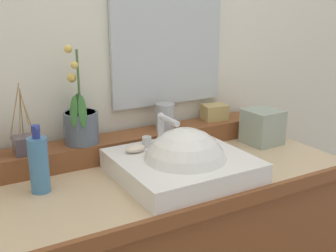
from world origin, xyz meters
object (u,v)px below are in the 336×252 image
at_px(sink_basin, 184,169).
at_px(reed_diffuser, 25,144).
at_px(tissue_box, 262,127).
at_px(tumbler_cup, 165,116).
at_px(lotion_bottle, 39,164).
at_px(potted_plant, 81,123).
at_px(soap_bar, 135,149).
at_px(trinket_box, 215,112).

height_order(sink_basin, reed_diffuser, reed_diffuser).
bearing_deg(reed_diffuser, sink_basin, -32.20).
height_order(reed_diffuser, tissue_box, reed_diffuser).
relative_size(tumbler_cup, lotion_bottle, 0.48).
relative_size(potted_plant, reed_diffuser, 1.45).
bearing_deg(tumbler_cup, lotion_bottle, -162.43).
distance_m(soap_bar, lotion_bottle, 0.31).
height_order(sink_basin, potted_plant, potted_plant).
relative_size(sink_basin, trinket_box, 4.23).
relative_size(soap_bar, reed_diffuser, 0.30).
xyz_separation_m(tumbler_cup, reed_diffuser, (-0.52, -0.01, -0.02)).
relative_size(sink_basin, reed_diffuser, 1.77).
distance_m(sink_basin, reed_diffuser, 0.52).
bearing_deg(soap_bar, tumbler_cup, 38.72).
distance_m(sink_basin, tissue_box, 0.47).
height_order(sink_basin, soap_bar, sink_basin).
bearing_deg(trinket_box, reed_diffuser, -168.23).
xyz_separation_m(sink_basin, tissue_box, (0.45, 0.13, 0.04)).
height_order(tumbler_cup, trinket_box, tumbler_cup).
bearing_deg(tumbler_cup, potted_plant, -179.46).
bearing_deg(tumbler_cup, tissue_box, -23.63).
bearing_deg(sink_basin, tissue_box, 16.29).
relative_size(tumbler_cup, trinket_box, 1.01).
bearing_deg(sink_basin, soap_bar, 132.81).
height_order(potted_plant, trinket_box, potted_plant).
bearing_deg(sink_basin, tumbler_cup, 72.04).
height_order(sink_basin, tissue_box, sink_basin).
distance_m(reed_diffuser, lotion_bottle, 0.15).
xyz_separation_m(tumbler_cup, tissue_box, (0.35, -0.16, -0.05)).
bearing_deg(soap_bar, reed_diffuser, 154.79).
xyz_separation_m(soap_bar, potted_plant, (-0.13, 0.16, 0.06)).
distance_m(potted_plant, reed_diffuser, 0.20).
relative_size(tumbler_cup, reed_diffuser, 0.42).
xyz_separation_m(sink_basin, reed_diffuser, (-0.43, 0.27, 0.08)).
bearing_deg(soap_bar, sink_basin, -47.19).
bearing_deg(tissue_box, soap_bar, -179.05).
bearing_deg(sink_basin, reed_diffuser, 147.80).
bearing_deg(sink_basin, lotion_bottle, 163.96).
height_order(soap_bar, tissue_box, tissue_box).
bearing_deg(potted_plant, reed_diffuser, -176.60).
xyz_separation_m(soap_bar, reed_diffuser, (-0.32, 0.15, 0.03)).
height_order(lotion_bottle, tissue_box, lotion_bottle).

